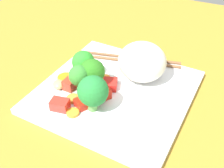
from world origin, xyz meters
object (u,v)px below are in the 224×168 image
at_px(square_plate, 116,91).
at_px(rice_mound, 142,62).
at_px(chopstick_pair, 129,59).
at_px(broccoli_floret_3, 79,76).
at_px(carrot_slice_4, 104,79).

bearing_deg(square_plate, rice_mound, -117.78).
distance_m(square_plate, chopstick_pair, 0.11).
xyz_separation_m(broccoli_floret_3, chopstick_pair, (-0.04, -0.14, -0.04)).
bearing_deg(square_plate, broccoli_floret_3, 35.21).
distance_m(rice_mound, broccoli_floret_3, 0.13).
bearing_deg(broccoli_floret_3, chopstick_pair, -105.42).
distance_m(square_plate, rice_mound, 0.08).
distance_m(square_plate, broccoli_floret_3, 0.08).
distance_m(rice_mound, chopstick_pair, 0.07).
distance_m(broccoli_floret_3, chopstick_pair, 0.15).
xyz_separation_m(rice_mound, chopstick_pair, (0.05, -0.05, -0.03)).
height_order(rice_mound, broccoli_floret_3, rice_mound).
bearing_deg(rice_mound, carrot_slice_4, 32.79).
height_order(square_plate, carrot_slice_4, carrot_slice_4).
bearing_deg(broccoli_floret_3, square_plate, -144.79).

